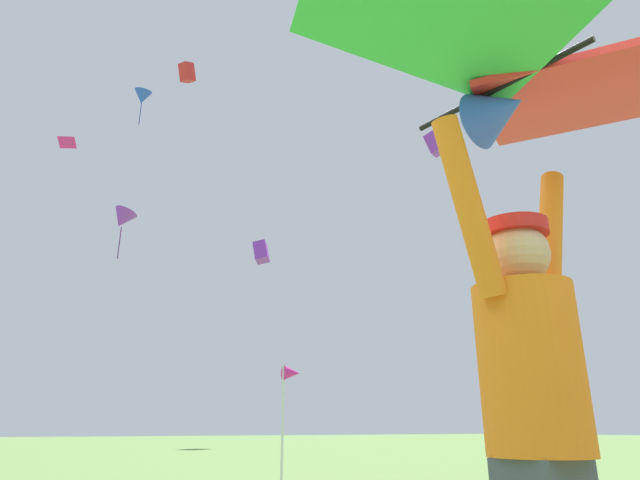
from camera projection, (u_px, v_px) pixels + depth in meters
name	position (u px, v px, depth m)	size (l,w,h in m)	color
kite_flyer_person	(537.00, 418.00, 1.77)	(0.81, 0.41, 1.92)	#424751
held_stunt_kite	(515.00, 67.00, 2.12)	(2.03, 1.28, 0.43)	black
distant_kite_magenta_overhead_distant	(67.00, 142.00, 27.63)	(1.10, 1.06, 0.47)	#DB2393
distant_kite_purple_low_right	(435.00, 144.00, 17.69)	(0.73, 0.75, 0.84)	purple
distant_kite_red_low_left	(187.00, 72.00, 33.69)	(1.22, 1.21, 1.37)	red
distant_kite_purple_far_center	(122.00, 219.00, 23.78)	(1.58, 1.41, 2.41)	purple
distant_kite_blue_mid_right	(142.00, 97.00, 34.22)	(1.42, 1.54, 2.55)	blue
distant_kite_purple_mid_left	(261.00, 252.00, 34.52)	(1.21, 1.41, 1.56)	purple
marker_flag	(290.00, 381.00, 8.77)	(0.30, 0.24, 1.86)	silver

